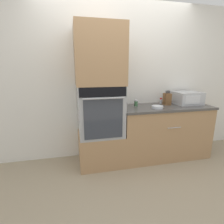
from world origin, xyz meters
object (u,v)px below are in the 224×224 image
object	(u,v)px
knife_block	(167,99)
bowl	(157,107)
condiment_jar_near	(136,103)
condiment_jar_mid	(165,100)
wall_oven	(100,110)
microwave	(187,98)
condiment_jar_far	(161,101)

from	to	relation	value
knife_block	bowl	size ratio (longest dim) A/B	1.38
condiment_jar_near	condiment_jar_mid	bearing A→B (deg)	11.32
knife_block	bowl	distance (m)	0.35
wall_oven	bowl	xyz separation A→B (m)	(0.87, -0.12, 0.03)
microwave	condiment_jar_mid	distance (m)	0.36
bowl	condiment_jar_far	distance (m)	0.40
bowl	condiment_jar_near	size ratio (longest dim) A/B	1.66
wall_oven	bowl	distance (m)	0.88
microwave	bowl	xyz separation A→B (m)	(-0.65, -0.20, -0.08)
condiment_jar_mid	condiment_jar_near	bearing A→B (deg)	-168.68
bowl	condiment_jar_far	bearing A→B (deg)	54.68
wall_oven	condiment_jar_far	xyz separation A→B (m)	(1.10, 0.21, 0.06)
wall_oven	microwave	bearing A→B (deg)	3.05
microwave	knife_block	distance (m)	0.37
bowl	knife_block	bearing A→B (deg)	36.39
bowl	condiment_jar_near	bearing A→B (deg)	140.82
wall_oven	knife_block	size ratio (longest dim) A/B	3.14
wall_oven	condiment_jar_near	bearing A→B (deg)	9.15
wall_oven	microwave	size ratio (longest dim) A/B	1.75
microwave	condiment_jar_mid	xyz separation A→B (m)	(-0.33, 0.13, -0.05)
microwave	condiment_jar_near	size ratio (longest dim) A/B	4.11
condiment_jar_far	condiment_jar_near	bearing A→B (deg)	-167.78
condiment_jar_mid	condiment_jar_far	bearing A→B (deg)	-173.72
condiment_jar_near	knife_block	bearing A→B (deg)	-1.67
bowl	condiment_jar_far	xyz separation A→B (m)	(0.23, 0.33, 0.03)
wall_oven	condiment_jar_mid	bearing A→B (deg)	10.22
bowl	condiment_jar_near	xyz separation A→B (m)	(-0.27, 0.22, 0.03)
bowl	wall_oven	bearing A→B (deg)	172.14
knife_block	condiment_jar_near	world-z (taller)	knife_block
condiment_jar_mid	condiment_jar_far	xyz separation A→B (m)	(-0.09, -0.01, -0.00)
bowl	condiment_jar_far	world-z (taller)	condiment_jar_far
condiment_jar_near	condiment_jar_mid	distance (m)	0.60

